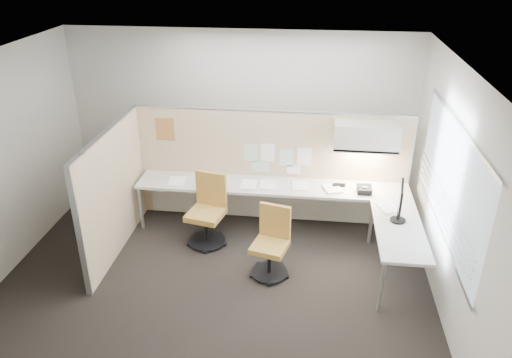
# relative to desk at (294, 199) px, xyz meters

# --- Properties ---
(floor) EXTENTS (5.50, 4.50, 0.01)m
(floor) POSITION_rel_desk_xyz_m (-0.93, -1.13, -0.61)
(floor) COLOR black
(floor) RESTS_ON ground
(ceiling) EXTENTS (5.50, 4.50, 0.01)m
(ceiling) POSITION_rel_desk_xyz_m (-0.93, -1.13, 2.20)
(ceiling) COLOR white
(ceiling) RESTS_ON wall_back
(wall_back) EXTENTS (5.50, 0.02, 2.80)m
(wall_back) POSITION_rel_desk_xyz_m (-0.93, 1.12, 0.80)
(wall_back) COLOR beige
(wall_back) RESTS_ON ground
(wall_front) EXTENTS (5.50, 0.02, 2.80)m
(wall_front) POSITION_rel_desk_xyz_m (-0.93, -3.38, 0.80)
(wall_front) COLOR beige
(wall_front) RESTS_ON ground
(wall_right) EXTENTS (0.02, 4.50, 2.80)m
(wall_right) POSITION_rel_desk_xyz_m (1.82, -1.13, 0.80)
(wall_right) COLOR beige
(wall_right) RESTS_ON ground
(window_pane) EXTENTS (0.01, 2.80, 1.30)m
(window_pane) POSITION_rel_desk_xyz_m (1.79, -1.13, 0.95)
(window_pane) COLOR #97A1AF
(window_pane) RESTS_ON wall_right
(partition_back) EXTENTS (4.10, 0.06, 1.75)m
(partition_back) POSITION_rel_desk_xyz_m (-0.38, 0.47, 0.27)
(partition_back) COLOR #CFB48F
(partition_back) RESTS_ON floor
(partition_left) EXTENTS (0.06, 2.20, 1.75)m
(partition_left) POSITION_rel_desk_xyz_m (-2.43, -0.63, 0.27)
(partition_left) COLOR #CFB48F
(partition_left) RESTS_ON floor
(desk) EXTENTS (4.00, 2.07, 0.73)m
(desk) POSITION_rel_desk_xyz_m (0.00, 0.00, 0.00)
(desk) COLOR beige
(desk) RESTS_ON floor
(overhead_bin) EXTENTS (0.90, 0.36, 0.38)m
(overhead_bin) POSITION_rel_desk_xyz_m (0.97, 0.26, 0.91)
(overhead_bin) COLOR beige
(overhead_bin) RESTS_ON partition_back
(task_light_strip) EXTENTS (0.60, 0.06, 0.02)m
(task_light_strip) POSITION_rel_desk_xyz_m (0.97, 0.26, 0.70)
(task_light_strip) COLOR #FFEABF
(task_light_strip) RESTS_ON overhead_bin
(pinned_papers) EXTENTS (1.01, 0.00, 0.47)m
(pinned_papers) POSITION_rel_desk_xyz_m (-0.30, 0.44, 0.43)
(pinned_papers) COLOR #8CBF8C
(pinned_papers) RESTS_ON partition_back
(poster) EXTENTS (0.28, 0.00, 0.35)m
(poster) POSITION_rel_desk_xyz_m (-1.98, 0.44, 0.82)
(poster) COLOR orange
(poster) RESTS_ON partition_back
(chair_left) EXTENTS (0.57, 0.59, 1.02)m
(chair_left) POSITION_rel_desk_xyz_m (-1.21, -0.32, -0.12)
(chair_left) COLOR black
(chair_left) RESTS_ON floor
(chair_right) EXTENTS (0.52, 0.54, 0.93)m
(chair_right) POSITION_rel_desk_xyz_m (-0.23, -0.97, -0.17)
(chair_right) COLOR black
(chair_right) RESTS_ON floor
(monitor) EXTENTS (0.20, 0.48, 0.50)m
(monitor) POSITION_rel_desk_xyz_m (1.37, -0.69, 0.42)
(monitor) COLOR black
(monitor) RESTS_ON desk
(phone) EXTENTS (0.21, 0.21, 0.12)m
(phone) POSITION_rel_desk_xyz_m (0.99, 0.05, 0.18)
(phone) COLOR black
(phone) RESTS_ON desk
(stapler) EXTENTS (0.14, 0.06, 0.05)m
(stapler) POSITION_rel_desk_xyz_m (0.67, 0.21, 0.15)
(stapler) COLOR black
(stapler) RESTS_ON desk
(tape_dispenser) EXTENTS (0.11, 0.09, 0.06)m
(tape_dispenser) POSITION_rel_desk_xyz_m (0.60, 0.19, 0.16)
(tape_dispenser) COLOR black
(tape_dispenser) RESTS_ON desk
(coat_hook) EXTENTS (0.18, 0.49, 1.44)m
(coat_hook) POSITION_rel_desk_xyz_m (-2.51, -1.39, 0.80)
(coat_hook) COLOR silver
(coat_hook) RESTS_ON partition_left
(paper_stack_0) EXTENTS (0.26, 0.32, 0.03)m
(paper_stack_0) POSITION_rel_desk_xyz_m (-1.75, 0.07, 0.14)
(paper_stack_0) COLOR white
(paper_stack_0) RESTS_ON desk
(paper_stack_1) EXTENTS (0.26, 0.32, 0.02)m
(paper_stack_1) POSITION_rel_desk_xyz_m (-1.27, 0.17, 0.14)
(paper_stack_1) COLOR white
(paper_stack_1) RESTS_ON desk
(paper_stack_2) EXTENTS (0.23, 0.30, 0.04)m
(paper_stack_2) POSITION_rel_desk_xyz_m (-0.66, 0.05, 0.15)
(paper_stack_2) COLOR white
(paper_stack_2) RESTS_ON desk
(paper_stack_3) EXTENTS (0.26, 0.33, 0.02)m
(paper_stack_3) POSITION_rel_desk_xyz_m (0.08, 0.16, 0.14)
(paper_stack_3) COLOR white
(paper_stack_3) RESTS_ON desk
(paper_stack_4) EXTENTS (0.31, 0.36, 0.03)m
(paper_stack_4) POSITION_rel_desk_xyz_m (0.55, 0.11, 0.14)
(paper_stack_4) COLOR white
(paper_stack_4) RESTS_ON desk
(paper_stack_5) EXTENTS (0.32, 0.36, 0.02)m
(paper_stack_5) POSITION_rel_desk_xyz_m (1.28, -0.37, 0.14)
(paper_stack_5) COLOR white
(paper_stack_5) RESTS_ON desk
(paper_stack_6) EXTENTS (0.24, 0.30, 0.03)m
(paper_stack_6) POSITION_rel_desk_xyz_m (-0.39, 0.10, 0.14)
(paper_stack_6) COLOR white
(paper_stack_6) RESTS_ON desk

